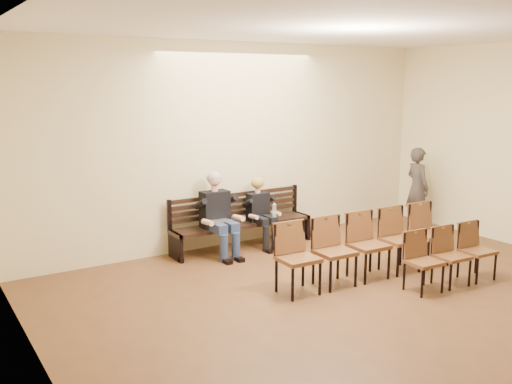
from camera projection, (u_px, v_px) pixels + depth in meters
ground at (476, 351)px, 6.11m from camera, size 10.00×10.00×0.00m
room_walls at (432, 110)px, 6.27m from camera, size 8.02×10.01×3.51m
bench at (242, 235)px, 9.85m from camera, size 2.60×0.90×0.45m
seated_man at (218, 214)px, 9.38m from camera, size 0.58×0.80×1.38m
seated_woman at (261, 217)px, 9.85m from camera, size 0.46×0.64×1.07m
laptop at (221, 223)px, 9.29m from camera, size 0.34×0.30×0.22m
water_bottle at (274, 216)px, 9.72m from camera, size 0.07×0.07×0.24m
bag at (300, 227)px, 10.64m from camera, size 0.48×0.39×0.30m
passerby at (418, 182)px, 11.13m from camera, size 0.55×0.73×1.82m
chair_row_front at (369, 246)px, 8.29m from camera, size 3.00×0.64×0.97m
chair_row_back at (452, 257)px, 8.02m from camera, size 1.52×0.54×0.83m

